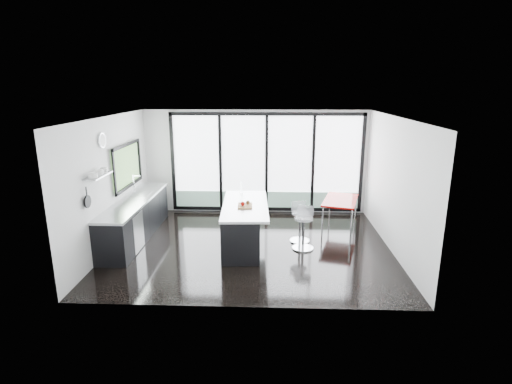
{
  "coord_description": "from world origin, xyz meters",
  "views": [
    {
      "loc": [
        0.44,
        -8.15,
        3.42
      ],
      "look_at": [
        0.1,
        0.3,
        1.15
      ],
      "focal_mm": 28.0,
      "sensor_mm": 36.0,
      "label": 1
    }
  ],
  "objects_px": {
    "bar_stool_near": "(303,233)",
    "bar_stool_far": "(300,227)",
    "red_table": "(340,213)",
    "island": "(242,224)"
  },
  "relations": [
    {
      "from": "island",
      "to": "bar_stool_far",
      "type": "height_order",
      "value": "island"
    },
    {
      "from": "bar_stool_near",
      "to": "bar_stool_far",
      "type": "height_order",
      "value": "bar_stool_near"
    },
    {
      "from": "bar_stool_near",
      "to": "bar_stool_far",
      "type": "distance_m",
      "value": 0.42
    },
    {
      "from": "red_table",
      "to": "island",
      "type": "bearing_deg",
      "value": -152.32
    },
    {
      "from": "bar_stool_near",
      "to": "red_table",
      "type": "distance_m",
      "value": 1.73
    },
    {
      "from": "island",
      "to": "bar_stool_far",
      "type": "xyz_separation_m",
      "value": [
        1.29,
        0.23,
        -0.12
      ]
    },
    {
      "from": "bar_stool_near",
      "to": "red_table",
      "type": "xyz_separation_m",
      "value": [
        1.0,
        1.41,
        -0.0
      ]
    },
    {
      "from": "red_table",
      "to": "bar_stool_near",
      "type": "bearing_deg",
      "value": -125.43
    },
    {
      "from": "island",
      "to": "red_table",
      "type": "relative_size",
      "value": 1.74
    },
    {
      "from": "island",
      "to": "bar_stool_near",
      "type": "relative_size",
      "value": 3.23
    }
  ]
}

